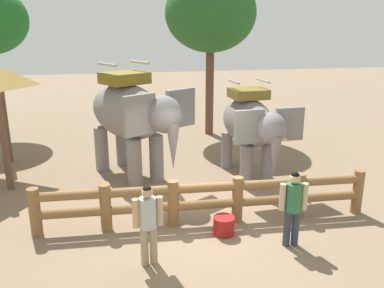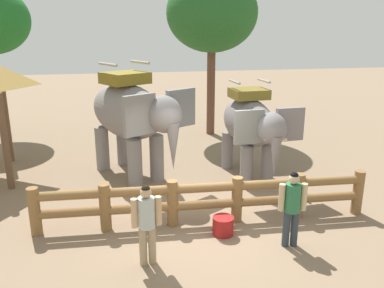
% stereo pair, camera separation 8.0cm
% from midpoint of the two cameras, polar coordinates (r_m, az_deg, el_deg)
% --- Properties ---
extents(ground_plane, '(60.00, 60.00, 0.00)m').
position_cam_midpoint_polar(ground_plane, '(9.18, 2.04, -11.05)').
color(ground_plane, '#826A52').
extents(log_fence, '(7.44, 0.60, 1.05)m').
position_cam_midpoint_polar(log_fence, '(8.88, 2.13, -7.71)').
color(log_fence, brown).
rests_on(log_fence, ground).
extents(elephant_near_left, '(3.12, 3.81, 3.28)m').
position_cam_midpoint_polar(elephant_near_left, '(11.36, -8.40, 4.15)').
color(elephant_near_left, gray).
rests_on(elephant_near_left, ground).
extents(elephant_center, '(1.86, 3.27, 2.80)m').
position_cam_midpoint_polar(elephant_center, '(11.30, 8.53, 2.67)').
color(elephant_center, slate).
rests_on(elephant_center, ground).
extents(tourist_woman_in_black, '(0.55, 0.32, 1.56)m').
position_cam_midpoint_polar(tourist_woman_in_black, '(7.36, -6.15, -10.58)').
color(tourist_woman_in_black, tan).
rests_on(tourist_woman_in_black, ground).
extents(tourist_man_in_blue, '(0.55, 0.34, 1.57)m').
position_cam_midpoint_polar(tourist_man_in_blue, '(8.13, 14.34, -8.27)').
color(tourist_man_in_blue, '#2C363E').
rests_on(tourist_man_in_blue, ground).
extents(tree_far_left, '(3.44, 3.44, 6.15)m').
position_cam_midpoint_polar(tree_far_left, '(15.84, 3.00, 18.01)').
color(tree_far_left, brown).
rests_on(tree_far_left, ground).
extents(feed_bucket, '(0.45, 0.45, 0.39)m').
position_cam_midpoint_polar(feed_bucket, '(8.64, 4.71, -11.50)').
color(feed_bucket, maroon).
rests_on(feed_bucket, ground).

